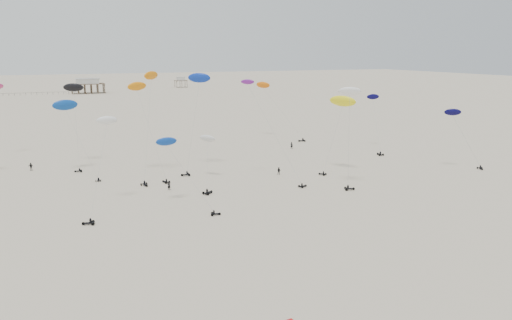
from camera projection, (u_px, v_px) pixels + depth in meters
name	position (u px, v px, depth m)	size (l,w,h in m)	color
ground_plane	(146.00, 121.00, 196.47)	(900.00, 900.00, 0.00)	beige
pavilion_main	(88.00, 87.00, 326.97)	(21.00, 13.00, 9.80)	brown
pavilion_small	(181.00, 83.00, 380.57)	(9.00, 7.00, 8.00)	brown
pier_fence	(0.00, 95.00, 308.09)	(80.20, 0.20, 1.50)	black
rig_1	(376.00, 120.00, 138.45)	(8.66, 14.77, 19.00)	black
rig_2	(101.00, 156.00, 85.50)	(7.89, 13.67, 18.91)	black
rig_3	(460.00, 127.00, 116.33)	(8.28, 7.39, 14.48)	black
rig_4	(150.00, 102.00, 107.60)	(7.48, 14.30, 23.85)	black
rig_5	(207.00, 156.00, 104.07)	(7.46, 16.81, 15.88)	black
rig_7	(177.00, 158.00, 88.05)	(8.38, 12.34, 15.62)	black
rig_8	(141.00, 100.00, 109.95)	(6.43, 15.63, 22.22)	black
rig_9	(74.00, 98.00, 119.56)	(5.21, 13.32, 20.74)	black
rig_10	(271.00, 126.00, 104.55)	(8.96, 16.29, 24.86)	black
rig_11	(197.00, 93.00, 114.92)	(9.77, 11.20, 22.85)	black
rig_12	(350.00, 116.00, 99.11)	(5.28, 6.57, 20.43)	black
rig_13	(341.00, 106.00, 112.63)	(10.18, 7.28, 17.80)	black
rig_14	(68.00, 111.00, 112.36)	(8.67, 15.56, 19.58)	black
rig_15	(271.00, 97.00, 158.20)	(10.21, 18.08, 21.88)	black
spectator_0	(169.00, 190.00, 99.41)	(0.77, 0.53, 2.11)	black
spectator_1	(279.00, 175.00, 111.87)	(0.96, 0.56, 1.97)	black
spectator_2	(31.00, 171.00, 115.59)	(1.29, 0.70, 2.18)	black
spectator_3	(292.00, 149.00, 141.56)	(0.82, 0.57, 2.26)	black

